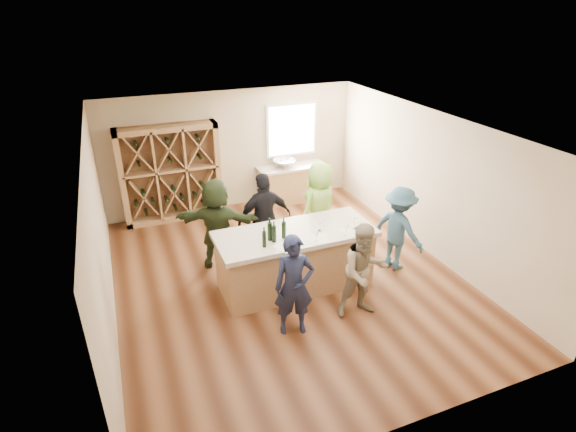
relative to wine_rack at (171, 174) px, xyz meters
name	(u,v)px	position (x,y,z in m)	size (l,w,h in m)	color
floor	(287,279)	(1.50, -3.27, -1.15)	(6.00, 7.00, 0.10)	brown
ceiling	(287,125)	(1.50, -3.27, 1.75)	(6.00, 7.00, 0.10)	white
wall_back	(232,150)	(1.50, 0.28, 0.30)	(6.00, 0.10, 2.80)	tan
wall_front	(411,342)	(1.50, -6.82, 0.30)	(6.00, 0.10, 2.80)	tan
wall_left	(96,241)	(-1.55, -3.27, 0.30)	(0.10, 7.00, 2.80)	tan
wall_right	(433,184)	(4.55, -3.27, 0.30)	(0.10, 7.00, 2.80)	tan
window_frame	(292,130)	(3.00, 0.20, 0.65)	(1.30, 0.06, 1.30)	white
window_pane	(292,130)	(3.00, 0.17, 0.65)	(1.18, 0.01, 1.18)	white
wine_rack	(171,174)	(0.00, 0.00, 0.00)	(2.20, 0.45, 2.20)	#A1764D
back_counter_base	(292,184)	(2.90, -0.07, -0.67)	(1.60, 0.58, 0.86)	#A1764D
back_counter_top	(292,167)	(2.90, -0.07, -0.21)	(1.70, 0.62, 0.06)	beige
sink	(284,163)	(2.70, -0.07, -0.09)	(0.54, 0.54, 0.19)	silver
faucet	(282,159)	(2.70, 0.11, -0.03)	(0.02, 0.02, 0.30)	silver
tasting_counter_base	(295,261)	(1.54, -3.55, -0.60)	(2.60, 1.00, 1.00)	#A1764D
tasting_counter_top	(295,234)	(1.54, -3.55, -0.06)	(2.72, 1.12, 0.08)	beige
wine_bottle_b	(264,239)	(0.89, -3.83, 0.11)	(0.07, 0.07, 0.27)	black
wine_bottle_c	(270,231)	(1.05, -3.66, 0.14)	(0.08, 0.08, 0.32)	black
wine_bottle_d	(274,234)	(1.09, -3.74, 0.12)	(0.07, 0.07, 0.29)	black
wine_bottle_e	(284,230)	(1.28, -3.68, 0.13)	(0.07, 0.07, 0.29)	black
wine_glass_a	(291,242)	(1.28, -4.00, 0.07)	(0.07, 0.07, 0.18)	white
wine_glass_b	(316,238)	(1.73, -4.00, 0.06)	(0.06, 0.06, 0.16)	white
wine_glass_c	(346,231)	(2.28, -3.98, 0.07)	(0.07, 0.07, 0.18)	white
wine_glass_d	(320,226)	(1.94, -3.67, 0.07)	(0.07, 0.07, 0.19)	white
wine_glass_e	(355,223)	(2.55, -3.81, 0.07)	(0.07, 0.07, 0.19)	white
tasting_menu_a	(284,247)	(1.17, -3.96, -0.02)	(0.24, 0.33, 0.00)	white
tasting_menu_b	(320,239)	(1.83, -3.93, -0.02)	(0.24, 0.33, 0.00)	white
tasting_menu_c	(348,232)	(2.36, -3.90, -0.02)	(0.24, 0.32, 0.00)	white
person_near_left	(294,286)	(1.06, -4.66, -0.28)	(0.60, 0.44, 1.64)	#191E38
person_near_right	(364,271)	(2.24, -4.68, -0.29)	(0.78, 0.43, 1.61)	gray
person_server	(398,229)	(3.55, -3.68, -0.29)	(1.05, 0.49, 1.63)	#335972
person_far_mid	(265,218)	(1.34, -2.53, -0.20)	(1.06, 0.54, 1.80)	black
person_far_right	(319,206)	(2.51, -2.46, -0.18)	(0.89, 0.58, 1.83)	#8CC64C
person_far_left	(217,224)	(0.46, -2.39, -0.22)	(1.64, 0.59, 1.77)	#263319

